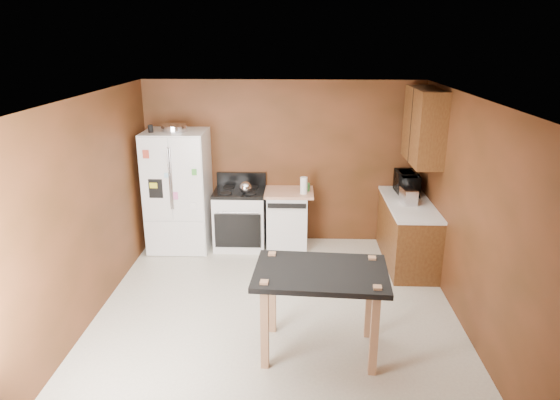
# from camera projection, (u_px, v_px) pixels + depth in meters

# --- Properties ---
(floor) EXTENTS (4.50, 4.50, 0.00)m
(floor) POSITION_uv_depth(u_px,v_px,m) (276.00, 311.00, 5.91)
(floor) COLOR silver
(floor) RESTS_ON ground
(ceiling) EXTENTS (4.50, 4.50, 0.00)m
(ceiling) POSITION_uv_depth(u_px,v_px,m) (276.00, 97.00, 5.13)
(ceiling) COLOR white
(ceiling) RESTS_ON ground
(wall_back) EXTENTS (4.20, 0.00, 4.20)m
(wall_back) POSITION_uv_depth(u_px,v_px,m) (283.00, 163.00, 7.66)
(wall_back) COLOR brown
(wall_back) RESTS_ON ground
(wall_front) EXTENTS (4.20, 0.00, 4.20)m
(wall_front) POSITION_uv_depth(u_px,v_px,m) (261.00, 323.00, 3.38)
(wall_front) COLOR brown
(wall_front) RESTS_ON ground
(wall_left) EXTENTS (0.00, 4.50, 4.50)m
(wall_left) POSITION_uv_depth(u_px,v_px,m) (90.00, 209.00, 5.59)
(wall_left) COLOR brown
(wall_left) RESTS_ON ground
(wall_right) EXTENTS (0.00, 4.50, 4.50)m
(wall_right) POSITION_uv_depth(u_px,v_px,m) (468.00, 214.00, 5.45)
(wall_right) COLOR brown
(wall_right) RESTS_ON ground
(roasting_pan) EXTENTS (0.37, 0.37, 0.09)m
(roasting_pan) POSITION_uv_depth(u_px,v_px,m) (174.00, 128.00, 7.14)
(roasting_pan) COLOR silver
(roasting_pan) RESTS_ON refrigerator
(pen_cup) EXTENTS (0.07, 0.07, 0.11)m
(pen_cup) POSITION_uv_depth(u_px,v_px,m) (150.00, 129.00, 7.06)
(pen_cup) COLOR black
(pen_cup) RESTS_ON refrigerator
(kettle) EXTENTS (0.18, 0.18, 0.18)m
(kettle) POSITION_uv_depth(u_px,v_px,m) (246.00, 187.00, 7.31)
(kettle) COLOR silver
(kettle) RESTS_ON gas_range
(paper_towel) EXTENTS (0.13, 0.13, 0.25)m
(paper_towel) POSITION_uv_depth(u_px,v_px,m) (304.00, 185.00, 7.32)
(paper_towel) COLOR white
(paper_towel) RESTS_ON dishwasher
(green_canister) EXTENTS (0.10, 0.10, 0.11)m
(green_canister) POSITION_uv_depth(u_px,v_px,m) (306.00, 187.00, 7.49)
(green_canister) COLOR green
(green_canister) RESTS_ON dishwasher
(toaster) EXTENTS (0.21, 0.31, 0.21)m
(toaster) POSITION_uv_depth(u_px,v_px,m) (408.00, 196.00, 6.87)
(toaster) COLOR silver
(toaster) RESTS_ON right_cabinets
(microwave) EXTENTS (0.38, 0.54, 0.29)m
(microwave) POSITION_uv_depth(u_px,v_px,m) (407.00, 184.00, 7.30)
(microwave) COLOR black
(microwave) RESTS_ON right_cabinets
(refrigerator) EXTENTS (0.90, 0.80, 1.80)m
(refrigerator) POSITION_uv_depth(u_px,v_px,m) (178.00, 191.00, 7.45)
(refrigerator) COLOR white
(refrigerator) RESTS_ON ground
(gas_range) EXTENTS (0.76, 0.68, 1.10)m
(gas_range) POSITION_uv_depth(u_px,v_px,m) (240.00, 218.00, 7.62)
(gas_range) COLOR white
(gas_range) RESTS_ON ground
(dishwasher) EXTENTS (0.78, 0.63, 0.89)m
(dishwasher) POSITION_uv_depth(u_px,v_px,m) (287.00, 218.00, 7.62)
(dishwasher) COLOR white
(dishwasher) RESTS_ON ground
(right_cabinets) EXTENTS (0.63, 1.58, 2.45)m
(right_cabinets) POSITION_uv_depth(u_px,v_px,m) (412.00, 201.00, 6.97)
(right_cabinets) COLOR brown
(right_cabinets) RESTS_ON ground
(island) EXTENTS (1.36, 0.95, 0.94)m
(island) POSITION_uv_depth(u_px,v_px,m) (321.00, 283.00, 4.93)
(island) COLOR black
(island) RESTS_ON ground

